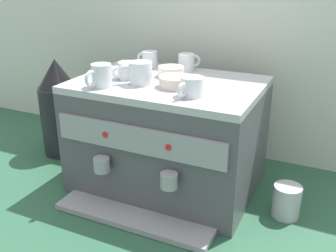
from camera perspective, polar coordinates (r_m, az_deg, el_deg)
The scene contains 13 objects.
ground_plane at distance 1.60m, azimuth 0.00°, elevation -8.14°, with size 4.00×4.00×0.00m, color #28563D.
tiled_backsplash_wall at distance 1.77m, azimuth 5.56°, elevation 12.23°, with size 2.80×0.03×1.01m, color silver.
espresso_machine at distance 1.50m, azimuth -0.08°, elevation -1.36°, with size 0.66×0.57×0.42m.
ceramic_cup_0 at distance 1.57m, azimuth 2.71°, elevation 9.18°, with size 0.08×0.09×0.07m.
ceramic_cup_1 at distance 1.26m, azimuth 3.39°, elevation 5.66°, with size 0.07×0.11×0.06m.
ceramic_cup_2 at distance 1.47m, azimuth -5.84°, elevation 7.97°, with size 0.08×0.10×0.06m.
ceramic_cup_3 at distance 1.39m, azimuth -4.13°, elevation 7.61°, with size 0.12×0.08×0.08m.
ceramic_cup_4 at distance 1.37m, azimuth -9.67°, elevation 7.16°, with size 0.07×0.11×0.08m.
ceramic_cup_5 at distance 1.63m, azimuth -2.76°, elevation 9.59°, with size 0.10×0.06×0.06m.
ceramic_bowl_0 at distance 1.36m, azimuth 1.13°, elevation 6.37°, with size 0.12×0.12×0.04m.
ceramic_bowl_1 at distance 1.49m, azimuth 0.44°, elevation 7.82°, with size 0.10×0.10×0.04m.
coffee_grinder at distance 1.83m, azimuth -15.36°, elevation 2.48°, with size 0.17×0.17×0.44m.
milk_pitcher at distance 1.43m, azimuth 16.71°, elevation -10.32°, with size 0.10×0.10×0.11m, color #B7B7BC.
Camera 1 is at (0.58, -1.25, 0.81)m, focal length 42.30 mm.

